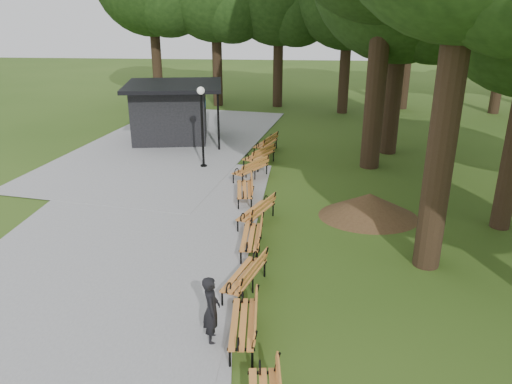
# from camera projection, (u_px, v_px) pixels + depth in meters

# --- Properties ---
(ground) EXTENTS (100.00, 100.00, 0.00)m
(ground) POSITION_uv_depth(u_px,v_px,m) (240.00, 315.00, 11.55)
(ground) COLOR #2E4D16
(ground) RESTS_ON ground
(path) EXTENTS (12.00, 38.00, 0.06)m
(path) POSITION_uv_depth(u_px,v_px,m) (113.00, 247.00, 14.60)
(path) COLOR gray
(path) RESTS_ON ground
(person) EXTENTS (0.46, 0.62, 1.53)m
(person) POSITION_uv_depth(u_px,v_px,m) (211.00, 310.00, 10.41)
(person) COLOR black
(person) RESTS_ON ground
(kiosk) EXTENTS (5.14, 4.63, 2.88)m
(kiosk) POSITION_uv_depth(u_px,v_px,m) (170.00, 112.00, 25.06)
(kiosk) COLOR black
(kiosk) RESTS_ON ground
(lamp_post) EXTENTS (0.32, 0.32, 3.42)m
(lamp_post) POSITION_uv_depth(u_px,v_px,m) (202.00, 111.00, 20.66)
(lamp_post) COLOR black
(lamp_post) RESTS_ON ground
(dirt_mound) EXTENTS (2.75, 2.75, 0.82)m
(dirt_mound) POSITION_uv_depth(u_px,v_px,m) (369.00, 205.00, 16.56)
(dirt_mound) COLOR #47301C
(dirt_mound) RESTS_ON ground
(bench_2) EXTENTS (0.73, 1.93, 0.88)m
(bench_2) POSITION_uv_depth(u_px,v_px,m) (243.00, 324.00, 10.51)
(bench_2) COLOR orange
(bench_2) RESTS_ON ground
(bench_3) EXTENTS (1.18, 2.00, 0.88)m
(bench_3) POSITION_uv_depth(u_px,v_px,m) (244.00, 275.00, 12.33)
(bench_3) COLOR orange
(bench_3) RESTS_ON ground
(bench_4) EXTENTS (0.65, 1.90, 0.88)m
(bench_4) POSITION_uv_depth(u_px,v_px,m) (251.00, 237.00, 14.28)
(bench_4) COLOR orange
(bench_4) RESTS_ON ground
(bench_5) EXTENTS (1.31, 2.00, 0.88)m
(bench_5) POSITION_uv_depth(u_px,v_px,m) (256.00, 211.00, 16.01)
(bench_5) COLOR orange
(bench_5) RESTS_ON ground
(bench_6) EXTENTS (0.84, 1.96, 0.88)m
(bench_6) POSITION_uv_depth(u_px,v_px,m) (245.00, 189.00, 17.84)
(bench_6) COLOR orange
(bench_6) RESTS_ON ground
(bench_7) EXTENTS (1.54, 1.95, 0.88)m
(bench_7) POSITION_uv_depth(u_px,v_px,m) (250.00, 169.00, 19.94)
(bench_7) COLOR orange
(bench_7) RESTS_ON ground
(bench_8) EXTENTS (1.50, 1.97, 0.88)m
(bench_8) POSITION_uv_depth(u_px,v_px,m) (259.00, 156.00, 21.63)
(bench_8) COLOR orange
(bench_8) RESTS_ON ground
(bench_9) EXTENTS (1.23, 2.00, 0.88)m
(bench_9) POSITION_uv_depth(u_px,v_px,m) (266.00, 143.00, 23.41)
(bench_9) COLOR orange
(bench_9) RESTS_ON ground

